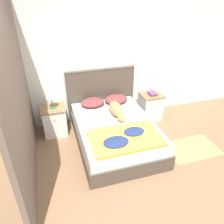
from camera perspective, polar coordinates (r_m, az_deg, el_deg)
ground_plane at (r=3.45m, az=4.99°, el=-18.84°), size 16.00×16.00×0.00m
wall_back at (r=4.51m, az=-4.45°, el=12.83°), size 9.00×0.06×2.55m
wall_side_left at (r=3.43m, az=-23.11°, el=4.85°), size 0.06×3.10×2.55m
bed at (r=4.07m, az=0.80°, el=-5.48°), size 1.38×1.92×0.48m
headboard at (r=4.71m, az=-2.84°, el=4.83°), size 1.46×0.06×1.16m
nightstand_left at (r=4.47m, az=-14.74°, el=-2.18°), size 0.46×0.44×0.58m
nightstand_right at (r=4.92m, az=9.98°, el=1.56°), size 0.46×0.44×0.58m
pillow_left at (r=4.45m, az=-5.11°, el=2.53°), size 0.48×0.38×0.16m
pillow_right at (r=4.57m, az=1.05°, el=3.39°), size 0.48×0.38×0.16m
quilt at (r=3.48m, az=3.51°, el=-6.78°), size 1.13×0.73×0.10m
dog at (r=4.12m, az=1.18°, el=0.65°), size 0.23×0.72×0.22m
book_stack at (r=4.76m, az=10.49°, el=4.77°), size 0.16×0.20×0.05m
table_lamp at (r=4.20m, az=-15.70°, el=4.26°), size 0.20×0.20×0.35m
rug at (r=4.34m, az=20.03°, el=-8.87°), size 0.95×0.64×0.00m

